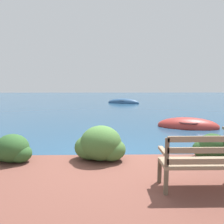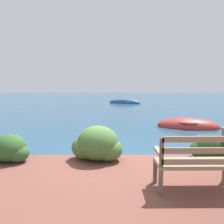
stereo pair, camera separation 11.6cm
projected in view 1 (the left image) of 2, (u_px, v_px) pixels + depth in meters
ground_plane at (111, 163)px, 5.29m from camera, size 80.00×80.00×0.00m
park_bench at (202, 161)px, 3.49m from camera, size 1.28×0.48×0.93m
hedge_clump_far_left at (12, 150)px, 4.77m from camera, size 0.91×0.65×0.62m
hedge_clump_left at (100, 145)px, 4.87m from camera, size 1.15×0.83×0.78m
hedge_clump_centre at (212, 148)px, 5.00m from camera, size 0.85×0.61×0.58m
rowboat_nearest at (188, 126)px, 9.62m from camera, size 2.83×1.87×0.76m
rowboat_mid at (123, 103)px, 21.00m from camera, size 3.21×2.04×0.82m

